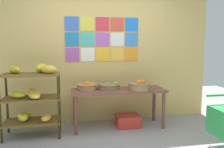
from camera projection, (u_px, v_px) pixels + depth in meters
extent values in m
cube|color=tan|center=(102.00, 46.00, 4.42)|extent=(4.24, 0.06, 2.89)
cube|color=#3767C0|center=(72.00, 24.00, 4.22)|extent=(0.25, 0.01, 0.25)
cube|color=gold|center=(87.00, 24.00, 4.28)|extent=(0.25, 0.01, 0.25)
cube|color=#CE3440|center=(102.00, 24.00, 4.33)|extent=(0.25, 0.01, 0.25)
cube|color=#CC4A33|center=(117.00, 24.00, 4.39)|extent=(0.25, 0.01, 0.25)
cube|color=blue|center=(132.00, 25.00, 4.44)|extent=(0.25, 0.01, 0.25)
cube|color=#2376BB|center=(72.00, 39.00, 4.26)|extent=(0.25, 0.01, 0.25)
cube|color=#41B4AC|center=(87.00, 39.00, 4.31)|extent=(0.25, 0.01, 0.25)
cube|color=#A056B5|center=(103.00, 39.00, 4.37)|extent=(0.25, 0.01, 0.25)
cube|color=silver|center=(117.00, 39.00, 4.42)|extent=(0.25, 0.01, 0.25)
cube|color=#3682D0|center=(132.00, 40.00, 4.48)|extent=(0.25, 0.01, 0.25)
cube|color=#A04FA5|center=(72.00, 55.00, 4.30)|extent=(0.25, 0.01, 0.25)
cube|color=white|center=(88.00, 55.00, 4.35)|extent=(0.25, 0.01, 0.25)
cube|color=gold|center=(103.00, 54.00, 4.40)|extent=(0.25, 0.01, 0.25)
cube|color=gold|center=(117.00, 54.00, 4.46)|extent=(0.25, 0.01, 0.25)
cube|color=orange|center=(131.00, 54.00, 4.51)|extent=(0.25, 0.01, 0.25)
cylinder|color=#30270A|center=(0.00, 110.00, 3.44)|extent=(0.04, 0.04, 1.01)
cylinder|color=#30270A|center=(59.00, 107.00, 3.60)|extent=(0.04, 0.04, 1.01)
cylinder|color=#30270A|center=(7.00, 103.00, 3.85)|extent=(0.04, 0.04, 1.01)
cylinder|color=#30270A|center=(59.00, 101.00, 4.01)|extent=(0.04, 0.04, 1.01)
cube|color=brown|center=(33.00, 121.00, 3.76)|extent=(0.88, 0.46, 0.02)
ellipsoid|color=yellow|center=(24.00, 115.00, 3.86)|extent=(0.27, 0.24, 0.13)
ellipsoid|color=yellow|center=(46.00, 118.00, 3.72)|extent=(0.21, 0.24, 0.11)
ellipsoid|color=yellow|center=(23.00, 117.00, 3.72)|extent=(0.23, 0.29, 0.14)
cube|color=brown|center=(32.00, 98.00, 3.71)|extent=(0.88, 0.46, 0.02)
ellipsoid|color=yellow|center=(34.00, 95.00, 3.62)|extent=(0.26, 0.32, 0.10)
ellipsoid|color=yellow|center=(32.00, 92.00, 3.82)|extent=(0.15, 0.31, 0.13)
ellipsoid|color=yellow|center=(18.00, 95.00, 3.65)|extent=(0.30, 0.25, 0.11)
cube|color=brown|center=(31.00, 75.00, 3.66)|extent=(0.88, 0.46, 0.02)
ellipsoid|color=yellow|center=(14.00, 69.00, 3.71)|extent=(0.27, 0.31, 0.12)
ellipsoid|color=gold|center=(49.00, 69.00, 3.66)|extent=(0.29, 0.23, 0.14)
ellipsoid|color=yellow|center=(42.00, 68.00, 3.82)|extent=(0.26, 0.33, 0.14)
ellipsoid|color=yellow|center=(15.00, 70.00, 3.75)|extent=(0.18, 0.25, 0.10)
cube|color=brown|center=(118.00, 90.00, 4.11)|extent=(1.64, 0.57, 0.04)
cylinder|color=brown|center=(76.00, 116.00, 3.79)|extent=(0.06, 0.06, 0.65)
cylinder|color=brown|center=(163.00, 111.00, 4.08)|extent=(0.06, 0.06, 0.65)
cylinder|color=brown|center=(75.00, 108.00, 4.23)|extent=(0.06, 0.06, 0.65)
cylinder|color=brown|center=(154.00, 104.00, 4.52)|extent=(0.06, 0.06, 0.65)
cylinder|color=#B2834E|center=(87.00, 87.00, 4.11)|extent=(0.35, 0.35, 0.09)
torus|color=#B77D52|center=(87.00, 84.00, 4.10)|extent=(0.37, 0.37, 0.03)
sphere|color=orange|center=(87.00, 84.00, 4.10)|extent=(0.07, 0.07, 0.07)
sphere|color=orange|center=(88.00, 83.00, 4.10)|extent=(0.08, 0.08, 0.08)
sphere|color=orange|center=(91.00, 85.00, 4.01)|extent=(0.07, 0.07, 0.07)
cylinder|color=olive|center=(109.00, 87.00, 4.13)|extent=(0.38, 0.38, 0.08)
torus|color=#86644F|center=(109.00, 84.00, 4.12)|extent=(0.40, 0.40, 0.02)
sphere|color=#73C635|center=(107.00, 84.00, 4.12)|extent=(0.04, 0.04, 0.04)
sphere|color=#74C33C|center=(102.00, 84.00, 4.05)|extent=(0.05, 0.05, 0.05)
sphere|color=#7AC63F|center=(107.00, 84.00, 4.12)|extent=(0.05, 0.05, 0.05)
sphere|color=#83C72B|center=(114.00, 83.00, 4.22)|extent=(0.06, 0.06, 0.06)
sphere|color=#72C43A|center=(116.00, 83.00, 4.17)|extent=(0.06, 0.06, 0.06)
cylinder|color=olive|center=(139.00, 86.00, 4.05)|extent=(0.36, 0.36, 0.12)
torus|color=#906A4B|center=(139.00, 83.00, 4.05)|extent=(0.39, 0.39, 0.03)
sphere|color=orange|center=(139.00, 82.00, 4.04)|extent=(0.09, 0.09, 0.09)
sphere|color=orange|center=(143.00, 82.00, 4.04)|extent=(0.08, 0.08, 0.08)
sphere|color=orange|center=(141.00, 82.00, 4.10)|extent=(0.07, 0.07, 0.07)
cube|color=red|center=(128.00, 121.00, 4.22)|extent=(0.42, 0.35, 0.21)
cylinder|color=#288C45|center=(224.00, 95.00, 3.22)|extent=(0.54, 0.03, 0.03)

